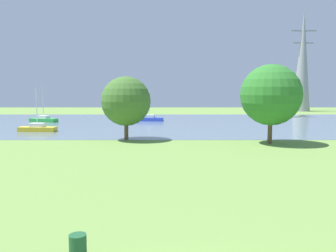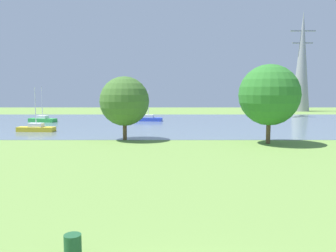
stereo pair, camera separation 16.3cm
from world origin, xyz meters
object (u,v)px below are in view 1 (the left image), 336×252
object	(u,v)px
sailboat_yellow	(36,128)
sailboat_blue	(148,119)
sailboat_green	(42,119)
tree_west_near	(124,101)
tree_east_far	(269,95)
electricity_pylon	(301,61)
litter_bin	(76,247)

from	to	relation	value
sailboat_yellow	sailboat_blue	xyz separation A→B (m)	(13.78, 15.54, -0.00)
sailboat_green	sailboat_blue	xyz separation A→B (m)	(17.85, 1.66, -0.01)
sailboat_blue	tree_west_near	size ratio (longest dim) A/B	0.79
sailboat_green	tree_west_near	distance (m)	27.41
sailboat_blue	tree_east_far	bearing A→B (deg)	-62.27
tree_west_near	tree_east_far	xyz separation A→B (m)	(14.85, -2.68, 0.71)
electricity_pylon	sailboat_yellow	bearing A→B (deg)	-138.65
sailboat_green	sailboat_blue	distance (m)	17.93
electricity_pylon	tree_east_far	bearing A→B (deg)	-113.33
sailboat_yellow	sailboat_blue	bearing A→B (deg)	48.43
tree_east_far	sailboat_blue	bearing A→B (deg)	117.73
sailboat_green	electricity_pylon	bearing A→B (deg)	29.45
sailboat_blue	tree_east_far	world-z (taller)	tree_east_far
sailboat_yellow	electricity_pylon	bearing A→B (deg)	41.35
tree_west_near	electricity_pylon	xyz separation A→B (m)	(38.75, 52.75, 8.47)
litter_bin	tree_east_far	bearing A→B (deg)	61.74
tree_west_near	litter_bin	bearing A→B (deg)	-86.56
sailboat_green	sailboat_yellow	bearing A→B (deg)	-73.66
litter_bin	sailboat_green	bearing A→B (deg)	110.49
sailboat_green	electricity_pylon	world-z (taller)	electricity_pylon
sailboat_green	litter_bin	bearing A→B (deg)	-69.51
litter_bin	sailboat_blue	world-z (taller)	sailboat_blue
sailboat_yellow	tree_east_far	distance (m)	29.58
tree_west_near	electricity_pylon	world-z (taller)	electricity_pylon
sailboat_blue	tree_west_near	xyz separation A→B (m)	(-1.27, -23.17, 3.76)
sailboat_green	electricity_pylon	xyz separation A→B (m)	(55.33, 31.25, 12.22)
sailboat_green	sailboat_blue	size ratio (longest dim) A/B	1.12
litter_bin	sailboat_green	size ratio (longest dim) A/B	0.13
litter_bin	tree_west_near	bearing A→B (deg)	93.44
tree_west_near	tree_east_far	distance (m)	15.11
sailboat_green	tree_east_far	bearing A→B (deg)	-37.57
sailboat_yellow	tree_west_near	distance (m)	15.13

